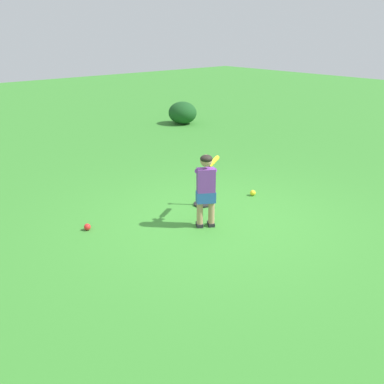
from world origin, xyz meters
TOP-DOWN VIEW (x-y plane):
  - ground_plane at (0.00, 0.00)m, footprint 40.00×40.00m
  - child_batter at (-0.27, 0.00)m, footprint 0.71×0.49m
  - play_ball_by_bucket at (1.19, 0.39)m, footprint 0.10×0.10m
  - play_ball_midfield at (-1.65, 0.99)m, footprint 0.10×0.10m
  - batting_tee at (0.23, 0.64)m, footprint 0.28×0.28m
  - shrub_left_background at (4.17, 5.88)m, footprint 0.82×0.85m

SIDE VIEW (x-z plane):
  - ground_plane at x=0.00m, z-range 0.00..0.00m
  - play_ball_midfield at x=-1.65m, z-range 0.00..0.10m
  - play_ball_by_bucket at x=1.19m, z-range 0.00..0.10m
  - batting_tee at x=0.23m, z-range -0.21..0.41m
  - shrub_left_background at x=4.17m, z-range 0.00..0.65m
  - child_batter at x=-0.27m, z-range 0.11..1.19m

